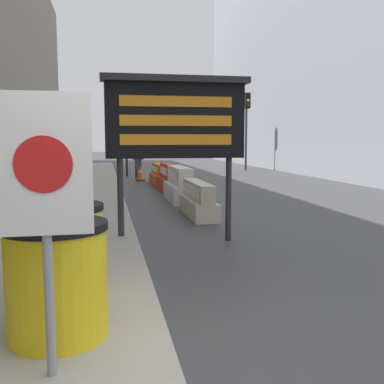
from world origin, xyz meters
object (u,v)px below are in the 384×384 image
(traffic_cone_mid, at_px, (140,173))
(traffic_light_near_curb, at_px, (126,110))
(traffic_cone_near, at_px, (195,196))
(barrel_drum_middle, at_px, (64,250))
(pedestrian_worker, at_px, (138,155))
(warning_sign, at_px, (45,185))
(jersey_barrier_red_striped, at_px, (168,179))
(jersey_barrier_white, at_px, (180,186))
(jersey_barrier_cream, at_px, (198,201))
(message_board, at_px, (176,120))
(traffic_light_far_side, at_px, (247,115))
(barrel_drum_foreground, at_px, (57,280))
(jersey_barrier_orange_far, at_px, (160,176))

(traffic_cone_mid, height_order, traffic_light_near_curb, traffic_light_near_curb)
(traffic_cone_near, relative_size, traffic_light_near_curb, 0.17)
(barrel_drum_middle, height_order, pedestrian_worker, pedestrian_worker)
(warning_sign, height_order, jersey_barrier_red_striped, warning_sign)
(jersey_barrier_white, relative_size, pedestrian_worker, 1.22)
(jersey_barrier_cream, relative_size, traffic_cone_mid, 3.15)
(message_board, bearing_deg, traffic_light_far_side, 68.53)
(barrel_drum_foreground, distance_m, traffic_cone_near, 7.28)
(jersey_barrier_red_striped, bearing_deg, jersey_barrier_orange_far, 90.00)
(warning_sign, height_order, traffic_light_far_side, traffic_light_far_side)
(message_board, relative_size, traffic_light_far_side, 0.64)
(message_board, relative_size, traffic_cone_mid, 4.10)
(message_board, xyz_separation_m, jersey_barrier_white, (0.88, 4.94, -1.58))
(jersey_barrier_white, distance_m, traffic_light_far_side, 13.15)
(jersey_barrier_white, distance_m, traffic_cone_mid, 6.26)
(traffic_light_far_side, bearing_deg, barrel_drum_foreground, -111.65)
(jersey_barrier_red_striped, xyz_separation_m, traffic_light_near_curb, (-1.02, 6.30, 2.59))
(warning_sign, relative_size, traffic_cone_mid, 2.80)
(jersey_barrier_white, bearing_deg, warning_sign, -104.42)
(warning_sign, distance_m, jersey_barrier_red_striped, 11.71)
(jersey_barrier_cream, height_order, traffic_cone_mid, jersey_barrier_cream)
(jersey_barrier_cream, xyz_separation_m, traffic_light_far_side, (5.63, 14.07, 2.69))
(jersey_barrier_red_striped, relative_size, jersey_barrier_orange_far, 0.83)
(traffic_cone_near, relative_size, pedestrian_worker, 0.42)
(jersey_barrier_white, bearing_deg, jersey_barrier_red_striped, 90.00)
(jersey_barrier_red_striped, distance_m, traffic_cone_near, 3.96)
(barrel_drum_foreground, height_order, jersey_barrier_orange_far, barrel_drum_foreground)
(traffic_cone_near, distance_m, traffic_cone_mid, 7.97)
(message_board, relative_size, traffic_light_near_curb, 0.64)
(message_board, xyz_separation_m, jersey_barrier_cream, (0.88, 2.47, -1.66))
(warning_sign, distance_m, traffic_cone_mid, 15.55)
(barrel_drum_middle, relative_size, traffic_light_near_curb, 0.22)
(warning_sign, xyz_separation_m, jersey_barrier_white, (2.36, 9.18, -0.98))
(message_board, height_order, jersey_barrier_red_striped, message_board)
(message_board, xyz_separation_m, traffic_light_far_side, (6.51, 16.54, 1.03))
(jersey_barrier_white, bearing_deg, traffic_light_far_side, 64.12)
(pedestrian_worker, bearing_deg, traffic_light_near_curb, -79.52)
(pedestrian_worker, bearing_deg, traffic_cone_near, 76.97)
(message_board, height_order, traffic_cone_near, message_board)
(warning_sign, bearing_deg, jersey_barrier_cream, 70.62)
(traffic_cone_mid, bearing_deg, traffic_light_far_side, 40.78)
(message_board, bearing_deg, traffic_light_near_curb, 90.59)
(warning_sign, distance_m, traffic_cone_near, 7.92)
(pedestrian_worker, bearing_deg, barrel_drum_foreground, 66.70)
(warning_sign, bearing_deg, traffic_light_far_side, 68.97)
(traffic_cone_near, distance_m, pedestrian_worker, 9.44)
(traffic_cone_near, height_order, traffic_light_near_curb, traffic_light_near_curb)
(barrel_drum_middle, bearing_deg, jersey_barrier_cream, 64.80)
(message_board, height_order, jersey_barrier_white, message_board)
(jersey_barrier_white, bearing_deg, pedestrian_worker, 94.25)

